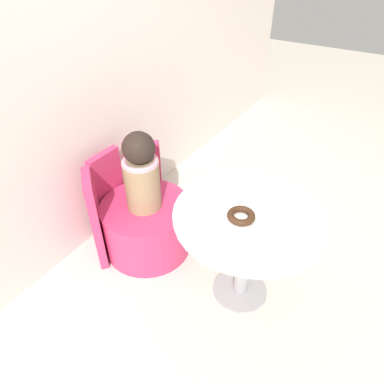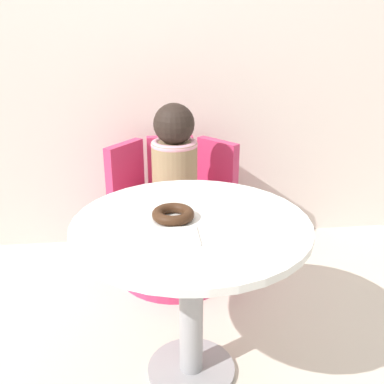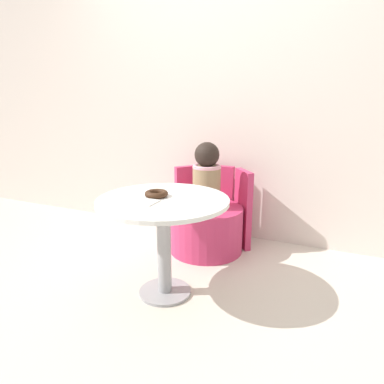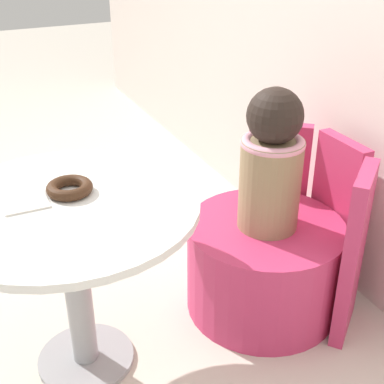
% 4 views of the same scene
% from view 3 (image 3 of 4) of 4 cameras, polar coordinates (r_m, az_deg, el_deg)
% --- Properties ---
extents(ground_plane, '(12.00, 12.00, 0.00)m').
position_cam_3_polar(ground_plane, '(2.31, -6.04, -15.86)').
color(ground_plane, beige).
extents(back_wall, '(6.00, 0.06, 2.40)m').
position_cam_3_polar(back_wall, '(3.01, 4.32, 15.38)').
color(back_wall, silver).
rests_on(back_wall, ground_plane).
extents(round_table, '(0.78, 0.78, 0.62)m').
position_cam_3_polar(round_table, '(2.05, -4.78, -4.48)').
color(round_table, '#99999E').
rests_on(round_table, ground_plane).
extents(tub_chair, '(0.58, 0.58, 0.36)m').
position_cam_3_polar(tub_chair, '(2.76, 2.37, -6.15)').
color(tub_chair, '#C63360').
rests_on(tub_chair, ground_plane).
extents(booth_backrest, '(0.68, 0.25, 0.64)m').
position_cam_3_polar(booth_backrest, '(2.93, 4.10, -2.04)').
color(booth_backrest, '#C63360').
rests_on(booth_backrest, ground_plane).
extents(child_figure, '(0.22, 0.22, 0.51)m').
position_cam_3_polar(child_figure, '(2.64, 2.47, 2.62)').
color(child_figure, '#937A56').
rests_on(child_figure, tub_chair).
extents(donut, '(0.14, 0.14, 0.03)m').
position_cam_3_polar(donut, '(2.06, -5.95, -0.28)').
color(donut, '#3D2314').
rests_on(donut, round_table).
extents(paper_napkin, '(0.13, 0.13, 0.01)m').
position_cam_3_polar(paper_napkin, '(1.95, -7.80, -1.66)').
color(paper_napkin, silver).
rests_on(paper_napkin, round_table).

